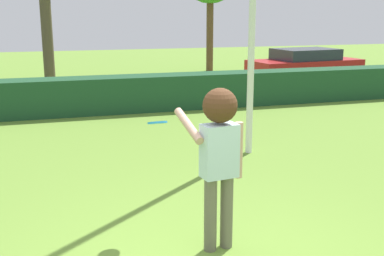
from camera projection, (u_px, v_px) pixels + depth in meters
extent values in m
cylinder|color=#676351|center=(210.00, 215.00, 5.26)|extent=(0.14, 0.14, 0.84)
cylinder|color=#676351|center=(227.00, 211.00, 5.34)|extent=(0.14, 0.14, 0.84)
cube|color=silver|center=(219.00, 151.00, 5.14)|extent=(0.41, 0.27, 0.58)
cylinder|color=tan|center=(188.00, 125.00, 5.23)|extent=(0.17, 0.62, 0.30)
cylinder|color=tan|center=(239.00, 150.00, 5.24)|extent=(0.09, 0.09, 0.62)
sphere|color=tan|center=(220.00, 108.00, 5.03)|extent=(0.22, 0.22, 0.22)
sphere|color=#462A17|center=(220.00, 106.00, 5.02)|extent=(0.37, 0.37, 0.37)
cylinder|color=#268CE5|center=(157.00, 123.00, 5.70)|extent=(0.24, 0.23, 0.08)
cube|color=#1D4829|center=(106.00, 95.00, 12.62)|extent=(28.47, 0.90, 0.93)
cube|color=#B21E1E|center=(305.00, 67.00, 18.00)|extent=(4.37, 2.18, 0.55)
cube|color=#2D333D|center=(305.00, 54.00, 17.89)|extent=(2.37, 1.81, 0.40)
cylinder|color=black|center=(322.00, 70.00, 19.40)|extent=(0.61, 0.17, 0.60)
cylinder|color=black|center=(351.00, 75.00, 17.88)|extent=(0.61, 0.17, 0.60)
cylinder|color=black|center=(259.00, 74.00, 18.25)|extent=(0.61, 0.17, 0.60)
cylinder|color=black|center=(284.00, 79.00, 16.74)|extent=(0.61, 0.17, 0.60)
cylinder|color=brown|center=(47.00, 36.00, 17.17)|extent=(0.39, 0.39, 3.49)
cylinder|color=brown|center=(210.00, 32.00, 21.33)|extent=(0.30, 0.30, 3.44)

